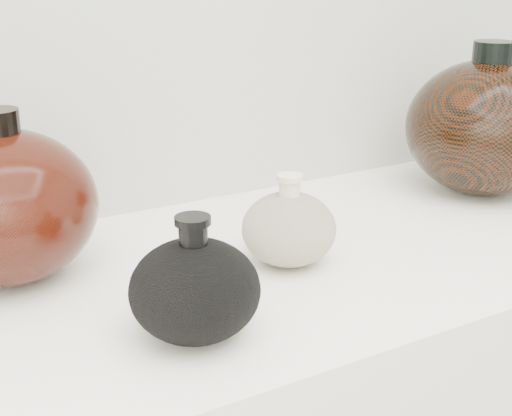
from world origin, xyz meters
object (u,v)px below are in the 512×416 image
cream_gourd_vase (289,228)px  left_round_pot (5,206)px  black_gourd_vase (195,289)px  right_round_pot (486,127)px

cream_gourd_vase → left_round_pot: size_ratio=0.62×
black_gourd_vase → left_round_pot: bearing=118.7°
black_gourd_vase → cream_gourd_vase: bearing=30.8°
black_gourd_vase → left_round_pot: (-0.13, 0.23, 0.04)m
cream_gourd_vase → right_round_pot: size_ratio=0.43×
cream_gourd_vase → left_round_pot: left_round_pot is taller
black_gourd_vase → right_round_pot: right_round_pot is taller
black_gourd_vase → cream_gourd_vase: size_ratio=0.99×
cream_gourd_vase → black_gourd_vase: bearing=-149.2°
black_gourd_vase → right_round_pot: 0.63m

